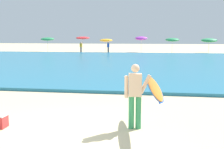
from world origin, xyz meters
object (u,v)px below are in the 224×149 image
beach_umbrella_5 (209,40)px  beach_umbrella_4 (172,40)px  beach_umbrella_0 (47,39)px  surfer_with_board (144,91)px  beach_umbrella_2 (106,40)px  beach_umbrella_1 (83,38)px  beach_umbrella_3 (141,38)px  beachgoer_near_row_mid (108,47)px  beachgoer_near_row_left (81,47)px

beach_umbrella_5 → beach_umbrella_4: bearing=-168.2°
beach_umbrella_5 → beach_umbrella_0: bearing=-175.2°
surfer_with_board → beach_umbrella_2: beach_umbrella_2 is taller
surfer_with_board → beach_umbrella_5: size_ratio=1.25×
surfer_with_board → beach_umbrella_1: size_ratio=1.22×
beach_umbrella_1 → beach_umbrella_3: bearing=15.4°
beach_umbrella_0 → beach_umbrella_5: 23.63m
beach_umbrella_0 → beach_umbrella_1: 5.39m
beach_umbrella_0 → beach_umbrella_4: bearing=2.8°
beach_umbrella_1 → beachgoer_near_row_mid: beach_umbrella_1 is taller
surfer_with_board → beach_umbrella_2: 36.09m
beach_umbrella_0 → beachgoer_near_row_mid: (9.41, -1.29, -1.11)m
beach_umbrella_5 → beachgoer_near_row_mid: 14.55m
beach_umbrella_4 → beach_umbrella_1: bearing=-176.4°
surfer_with_board → beachgoer_near_row_left: size_ratio=1.82×
beach_umbrella_4 → beachgoer_near_row_left: 13.05m
beach_umbrella_1 → beach_umbrella_4: (12.92, 0.81, -0.25)m
beach_umbrella_4 → beach_umbrella_0: bearing=-177.2°
beach_umbrella_0 → beach_umbrella_1: (5.38, 0.09, 0.17)m
beach_umbrella_4 → beachgoer_near_row_mid: (-8.90, -2.18, -1.03)m
beach_umbrella_5 → beachgoer_near_row_left: bearing=-169.3°
beach_umbrella_1 → beachgoer_near_row_left: bearing=-85.6°
beachgoer_near_row_mid → beach_umbrella_0: bearing=172.2°
beach_umbrella_0 → beach_umbrella_2: beach_umbrella_0 is taller
beach_umbrella_2 → beachgoer_near_row_mid: beach_umbrella_2 is taller
beachgoer_near_row_left → beachgoer_near_row_mid: 3.91m
surfer_with_board → beach_umbrella_2: size_ratio=1.43×
beach_umbrella_0 → beachgoer_near_row_mid: size_ratio=1.42×
beach_umbrella_1 → beach_umbrella_5: 18.27m
surfer_with_board → beach_umbrella_5: beach_umbrella_5 is taller
beach_umbrella_2 → beach_umbrella_3: 5.29m
surfer_with_board → beachgoer_near_row_left: bearing=107.7°
beach_umbrella_1 → beachgoer_near_row_left: 1.98m
beach_umbrella_0 → surfer_with_board: bearing=-64.9°
beach_umbrella_1 → beach_umbrella_4: bearing=3.6°
beach_umbrella_1 → beach_umbrella_3: beach_umbrella_3 is taller
beach_umbrella_2 → beach_umbrella_4: (9.71, -0.73, 0.10)m
beach_umbrella_2 → beach_umbrella_3: bearing=8.7°
beach_umbrella_0 → beachgoer_near_row_mid: bearing=-7.8°
surfer_with_board → beachgoer_near_row_left: surfer_with_board is taller
beach_umbrella_2 → beach_umbrella_4: size_ratio=0.92×
beach_umbrella_1 → beach_umbrella_2: 3.57m
surfer_with_board → beachgoer_near_row_mid: surfer_with_board is taller
beach_umbrella_4 → beachgoer_near_row_left: (-12.81, -2.31, -1.03)m
beach_umbrella_3 → beach_umbrella_4: size_ratio=1.11×
beachgoer_near_row_mid → beach_umbrella_5: bearing=13.0°
beach_umbrella_2 → beach_umbrella_4: 9.74m
beach_umbrella_0 → beachgoer_near_row_mid: beach_umbrella_0 is taller
beach_umbrella_2 → beach_umbrella_5: size_ratio=0.88×
surfer_with_board → beach_umbrella_2: (-7.23, 35.35, 0.74)m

